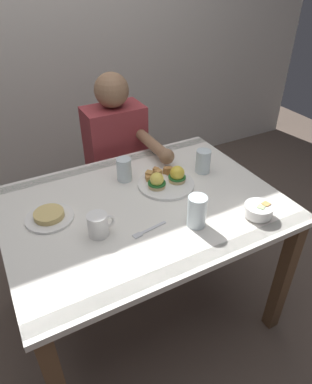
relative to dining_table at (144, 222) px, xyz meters
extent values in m
plane|color=brown|center=(0.00, 0.00, -0.63)|extent=(6.00, 6.00, 0.00)
cube|color=silver|center=(0.00, 1.50, 0.67)|extent=(4.80, 0.10, 2.60)
cube|color=white|center=(0.00, 0.00, 0.09)|extent=(1.20, 0.90, 0.03)
cube|color=#3F7F51|center=(0.00, -0.40, 0.10)|extent=(1.20, 0.06, 0.00)
cube|color=#3F7F51|center=(0.00, 0.40, 0.10)|extent=(1.20, 0.06, 0.00)
cube|color=brown|center=(0.55, -0.40, -0.28)|extent=(0.06, 0.06, 0.71)
cube|color=brown|center=(-0.55, 0.40, -0.28)|extent=(0.06, 0.06, 0.71)
cube|color=brown|center=(0.55, 0.40, -0.28)|extent=(0.06, 0.06, 0.71)
cylinder|color=white|center=(0.16, 0.08, 0.11)|extent=(0.27, 0.27, 0.01)
cylinder|color=tan|center=(0.11, 0.07, 0.13)|extent=(0.08, 0.08, 0.02)
cylinder|color=#236028|center=(0.11, 0.07, 0.14)|extent=(0.08, 0.08, 0.01)
sphere|color=#F7DB56|center=(0.11, 0.07, 0.16)|extent=(0.06, 0.06, 0.06)
cylinder|color=tan|center=(0.22, 0.07, 0.13)|extent=(0.08, 0.08, 0.02)
cylinder|color=#286B2D|center=(0.22, 0.07, 0.14)|extent=(0.08, 0.08, 0.01)
sphere|color=yellow|center=(0.22, 0.07, 0.16)|extent=(0.07, 0.07, 0.07)
cube|color=tan|center=(0.11, 0.16, 0.14)|extent=(0.04, 0.04, 0.04)
cube|color=tan|center=(0.10, 0.14, 0.13)|extent=(0.03, 0.03, 0.02)
cube|color=#AD7038|center=(0.21, 0.14, 0.14)|extent=(0.03, 0.03, 0.04)
cube|color=#B77A42|center=(0.20, 0.15, 0.14)|extent=(0.04, 0.04, 0.03)
cube|color=tan|center=(0.17, 0.16, 0.13)|extent=(0.04, 0.04, 0.02)
cube|color=#B77A42|center=(0.16, 0.19, 0.13)|extent=(0.03, 0.03, 0.03)
cylinder|color=white|center=(0.38, -0.31, 0.11)|extent=(0.10, 0.10, 0.01)
cylinder|color=white|center=(0.38, -0.31, 0.14)|extent=(0.12, 0.12, 0.04)
cube|color=#B7E093|center=(0.38, -0.32, 0.15)|extent=(0.04, 0.04, 0.03)
cube|color=#F4DB66|center=(0.37, -0.34, 0.15)|extent=(0.03, 0.03, 0.02)
cube|color=#EA6B70|center=(0.40, -0.30, 0.14)|extent=(0.03, 0.03, 0.02)
cube|color=#EA6B70|center=(0.37, -0.29, 0.14)|extent=(0.04, 0.04, 0.03)
cube|color=#F4DB66|center=(0.38, -0.29, 0.13)|extent=(0.04, 0.04, 0.03)
cube|color=#F4A85B|center=(0.42, -0.31, 0.15)|extent=(0.04, 0.04, 0.03)
cylinder|color=white|center=(-0.25, -0.10, 0.15)|extent=(0.08, 0.08, 0.09)
cylinder|color=black|center=(-0.25, -0.10, 0.20)|extent=(0.07, 0.07, 0.01)
torus|color=white|center=(-0.20, -0.10, 0.16)|extent=(0.06, 0.01, 0.06)
cube|color=silver|center=(-0.04, -0.17, 0.11)|extent=(0.12, 0.03, 0.00)
cube|color=silver|center=(-0.12, -0.18, 0.11)|extent=(0.04, 0.03, 0.00)
cylinder|color=silver|center=(0.12, -0.23, 0.17)|extent=(0.08, 0.08, 0.14)
cylinder|color=silver|center=(0.12, -0.23, 0.15)|extent=(0.07, 0.07, 0.10)
cylinder|color=silver|center=(0.01, 0.22, 0.16)|extent=(0.07, 0.07, 0.11)
cylinder|color=silver|center=(0.01, 0.22, 0.13)|extent=(0.06, 0.06, 0.05)
cylinder|color=silver|center=(0.39, 0.10, 0.17)|extent=(0.07, 0.07, 0.12)
cylinder|color=silver|center=(0.39, 0.10, 0.14)|extent=(0.07, 0.07, 0.06)
cylinder|color=white|center=(-0.39, 0.09, 0.11)|extent=(0.20, 0.20, 0.01)
cylinder|color=#DBBC70|center=(-0.39, 0.09, 0.13)|extent=(0.12, 0.12, 0.02)
cylinder|color=#33333D|center=(0.04, 0.53, -0.41)|extent=(0.11, 0.11, 0.45)
cylinder|color=#33333D|center=(0.22, 0.53, -0.41)|extent=(0.11, 0.11, 0.45)
cube|color=#993338|center=(0.13, 0.63, 0.07)|extent=(0.34, 0.20, 0.50)
sphere|color=#936B4C|center=(0.13, 0.63, 0.41)|extent=(0.19, 0.19, 0.19)
cylinder|color=#936B4C|center=(0.25, 0.38, 0.17)|extent=(0.06, 0.30, 0.06)
sphere|color=#936B4C|center=(0.25, 0.23, 0.17)|extent=(0.08, 0.08, 0.08)
camera|label=1|loc=(-0.53, -1.10, 1.01)|focal=32.18mm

